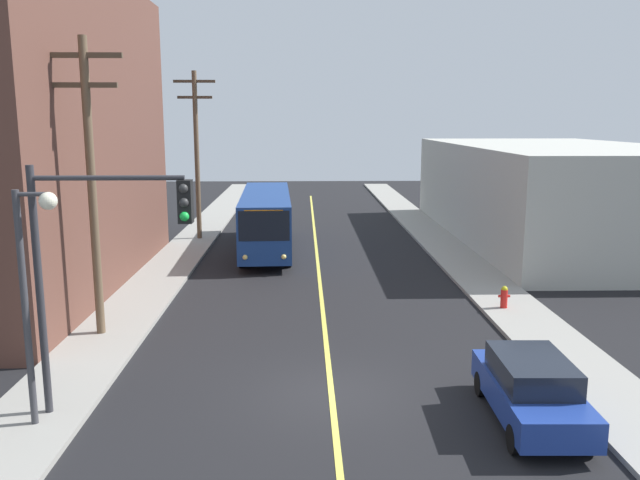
{
  "coord_description": "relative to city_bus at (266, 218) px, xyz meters",
  "views": [
    {
      "loc": [
        -0.73,
        -16.14,
        7.17
      ],
      "look_at": [
        0.0,
        11.52,
        2.0
      ],
      "focal_mm": 36.36,
      "sensor_mm": 36.0,
      "label": 1
    }
  ],
  "objects": [
    {
      "name": "utility_pole_mid",
      "position": [
        -4.18,
        3.1,
        3.71
      ],
      "size": [
        2.4,
        0.28,
        9.76
      ],
      "color": "brown",
      "rests_on": "sidewalk_left"
    },
    {
      "name": "ground_plane",
      "position": [
        2.77,
        -19.18,
        -1.82
      ],
      "size": [
        120.0,
        120.0,
        0.0
      ],
      "primitive_type": "plane",
      "color": "black"
    },
    {
      "name": "building_right_warehouse",
      "position": [
        17.27,
        3.1,
        1.03
      ],
      "size": [
        12.0,
        24.18,
        5.69
      ],
      "color": "#B2B2A8",
      "rests_on": "ground"
    },
    {
      "name": "lane_stripe_center",
      "position": [
        2.77,
        -4.18,
        -1.81
      ],
      "size": [
        0.16,
        60.0,
        0.01
      ],
      "primitive_type": "cube",
      "color": "#D8CC4C",
      "rests_on": "ground"
    },
    {
      "name": "sidewalk_left",
      "position": [
        -4.48,
        -9.18,
        -1.74
      ],
      "size": [
        2.5,
        90.0,
        0.15
      ],
      "primitive_type": "cube",
      "color": "gray",
      "rests_on": "ground"
    },
    {
      "name": "city_bus",
      "position": [
        0.0,
        0.0,
        0.0
      ],
      "size": [
        3.03,
        12.23,
        3.2
      ],
      "color": "navy",
      "rests_on": "ground"
    },
    {
      "name": "utility_pole_near",
      "position": [
        -4.73,
        -14.42,
        3.61
      ],
      "size": [
        2.4,
        0.28,
        9.57
      ],
      "color": "brown",
      "rests_on": "sidewalk_left"
    },
    {
      "name": "sidewalk_right",
      "position": [
        10.02,
        -9.18,
        -1.74
      ],
      "size": [
        2.5,
        90.0,
        0.15
      ],
      "primitive_type": "cube",
      "color": "gray",
      "rests_on": "ground"
    },
    {
      "name": "fire_hydrant",
      "position": [
        9.62,
        -11.89,
        -1.23
      ],
      "size": [
        0.44,
        0.26,
        0.84
      ],
      "color": "red",
      "rests_on": "sidewalk_right"
    },
    {
      "name": "street_lamp_left",
      "position": [
        -4.06,
        -21.0,
        1.92
      ],
      "size": [
        0.98,
        0.4,
        5.5
      ],
      "color": "#38383D",
      "rests_on": "sidewalk_left"
    },
    {
      "name": "traffic_signal_left_corner",
      "position": [
        -2.64,
        -20.4,
        2.49
      ],
      "size": [
        3.75,
        0.48,
        6.0
      ],
      "color": "#2D2D33",
      "rests_on": "sidewalk_left"
    },
    {
      "name": "parked_car_blue",
      "position": [
        7.46,
        -20.92,
        -0.98
      ],
      "size": [
        1.92,
        4.45,
        1.62
      ],
      "color": "navy",
      "rests_on": "ground"
    }
  ]
}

